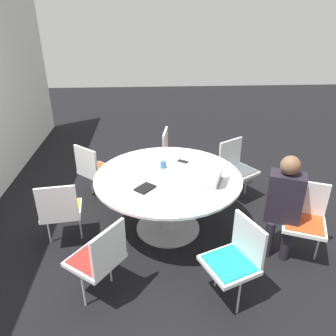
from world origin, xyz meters
The scene contains 14 objects.
ground_plane centered at (0.00, 0.00, 0.00)m, with size 16.00×16.00×0.00m, color black.
conference_table centered at (0.00, 0.00, 0.59)m, with size 1.72×1.72×0.75m.
chair_0 centered at (-0.53, -1.45, 0.50)m, with size 0.56×0.57×0.84m.
chair_1 centered at (0.73, -1.00, 0.50)m, with size 0.59×0.60×0.84m.
chair_2 centered at (1.23, -0.15, 0.50)m, with size 0.51×0.49×0.84m.
chair_3 centered at (0.76, 0.99, 0.50)m, with size 0.61×0.61×0.84m.
chair_4 centered at (-0.24, 1.22, 0.50)m, with size 0.48×0.49×0.84m.
chair_5 centered at (-1.04, 0.68, 0.50)m, with size 0.60×0.60×0.84m.
chair_6 centered at (-1.12, -0.55, 0.50)m, with size 0.57×0.56×0.84m.
person_0 centered at (-0.51, -1.20, 0.69)m, with size 0.35×0.42×1.19m.
laptop centered at (-0.21, -0.51, 0.80)m, with size 0.37×0.33×0.21m.
spiral_notebook centered at (-0.29, 0.27, 0.76)m, with size 0.26×0.25×0.02m.
coffee_cup centered at (0.21, 0.05, 0.79)m, with size 0.07×0.07×0.08m.
cell_phone centered at (0.37, -0.21, 0.75)m, with size 0.14×0.15×0.01m.
Camera 1 is at (-3.36, 0.19, 2.53)m, focal length 35.00 mm.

